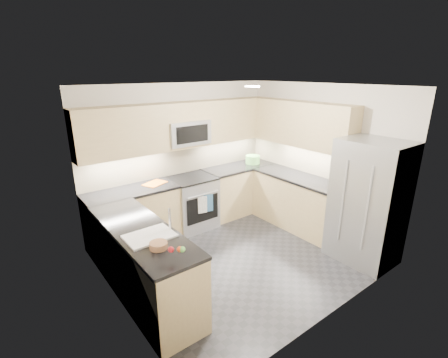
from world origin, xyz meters
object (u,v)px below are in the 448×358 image
Objects in this scene: gas_range at (192,203)px; utensil_bowl at (253,159)px; microwave at (186,132)px; cutting_board at (155,183)px; fruit_basket at (158,245)px; refrigerator at (368,202)px.

utensil_bowl is (1.42, -0.00, 0.57)m from gas_range.
microwave reaches higher than gas_range.
cutting_board reaches higher than gas_range.
utensil_bowl is at bearing -1.83° from cutting_board.
cutting_board is 2.07m from fruit_basket.
refrigerator is at bearing -49.75° from cutting_board.
fruit_basket is at bearing -148.57° from utensil_bowl.
refrigerator reaches higher than cutting_board.
refrigerator is 6.41× the size of utensil_bowl.
refrigerator reaches higher than fruit_basket.
microwave is 1.00m from cutting_board.
fruit_basket is (-0.87, -1.87, 0.03)m from cutting_board.
utensil_bowl is 2.08m from cutting_board.
fruit_basket is at bearing -130.28° from gas_range.
refrigerator is 3.26m from cutting_board.
cutting_board is at bearing -174.80° from microwave.
microwave is at bearing 5.20° from cutting_board.
gas_range is 4.86× the size of fruit_basket.
gas_range is at bearing 179.94° from utensil_bowl.
refrigerator reaches higher than utensil_bowl.
microwave is 2.57m from fruit_basket.
gas_range is 0.51× the size of refrigerator.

